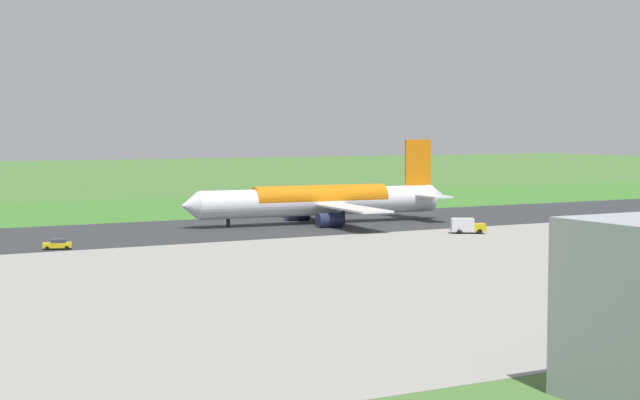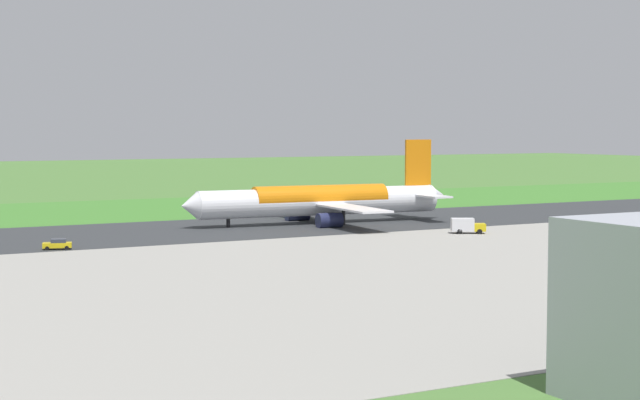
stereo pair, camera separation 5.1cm
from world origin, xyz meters
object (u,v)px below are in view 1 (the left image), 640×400
at_px(service_truck_baggage, 467,226).
at_px(service_car_followme, 58,244).
at_px(no_stopping_sign, 221,202).
at_px(airliner_main, 322,201).
at_px(traffic_cone_orange, 192,209).

relative_size(service_truck_baggage, service_car_followme, 1.36).
bearing_deg(no_stopping_sign, service_car_followme, 48.73).
height_order(airliner_main, service_truck_baggage, airliner_main).
bearing_deg(no_stopping_sign, service_truck_baggage, 103.19).
distance_m(service_truck_baggage, no_stopping_sign, 70.63).
xyz_separation_m(service_car_followme, traffic_cone_orange, (-44.08, -58.57, -0.57)).
xyz_separation_m(airliner_main, service_truck_baggage, (-13.03, 27.72, -2.95)).
bearing_deg(traffic_cone_orange, service_car_followme, 53.03).
relative_size(service_car_followme, no_stopping_sign, 1.64).
bearing_deg(airliner_main, traffic_cone_orange, -76.53).
distance_m(service_truck_baggage, traffic_cone_orange, 72.99).
bearing_deg(service_car_followme, service_truck_baggage, 170.93).
xyz_separation_m(service_truck_baggage, no_stopping_sign, (16.12, -68.76, 0.23)).
relative_size(airliner_main, no_stopping_sign, 19.57).
relative_size(airliner_main, service_truck_baggage, 8.79).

